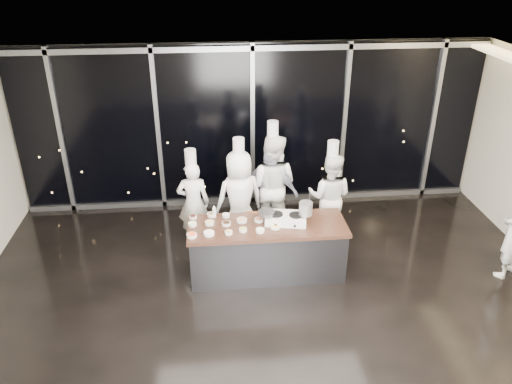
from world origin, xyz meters
TOP-DOWN VIEW (x-y plane):
  - ground at (0.00, 0.00)m, footprint 9.00×9.00m
  - room_shell at (0.18, 0.00)m, footprint 9.02×7.02m
  - window_wall at (0.00, 3.43)m, footprint 8.90×0.11m
  - demo_counter at (0.00, 0.90)m, footprint 2.46×0.86m
  - stove at (0.30, 0.96)m, footprint 0.69×0.50m
  - frying_pan at (-0.01, 1.00)m, footprint 0.48×0.31m
  - stock_pot at (0.60, 0.92)m, footprint 0.24×0.24m
  - prep_bowls at (-0.62, 0.92)m, footprint 1.42×0.74m
  - squeeze_bottle at (-0.81, 1.23)m, footprint 0.06×0.06m
  - chef_far_left at (-1.16, 1.98)m, footprint 0.57×0.39m
  - chef_left at (-0.36, 1.88)m, footprint 0.97×0.78m
  - chef_center at (0.23, 2.19)m, footprint 1.14×1.03m
  - guest at (0.21, 2.10)m, footprint 1.08×0.79m
  - chef_right at (1.22, 1.91)m, footprint 0.96×0.86m

SIDE VIEW (x-z plane):
  - ground at x=0.00m, z-range 0.00..0.00m
  - demo_counter at x=0.00m, z-range 0.00..0.90m
  - chef_far_left at x=-1.16m, z-range -0.09..1.67m
  - chef_right at x=1.22m, z-range -0.10..1.74m
  - guest at x=0.21m, z-range 0.00..1.70m
  - chef_left at x=-0.36m, z-range -0.10..1.86m
  - prep_bowls at x=-0.62m, z-range 0.90..0.95m
  - chef_center at x=0.23m, z-range -0.11..2.02m
  - stove at x=0.30m, z-range 0.89..1.03m
  - squeeze_bottle at x=-0.81m, z-range 0.89..1.10m
  - frying_pan at x=-0.01m, z-range 1.04..1.09m
  - stock_pot at x=0.60m, z-range 1.04..1.25m
  - window_wall at x=0.00m, z-range 0.00..3.20m
  - room_shell at x=0.18m, z-range 0.64..3.85m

